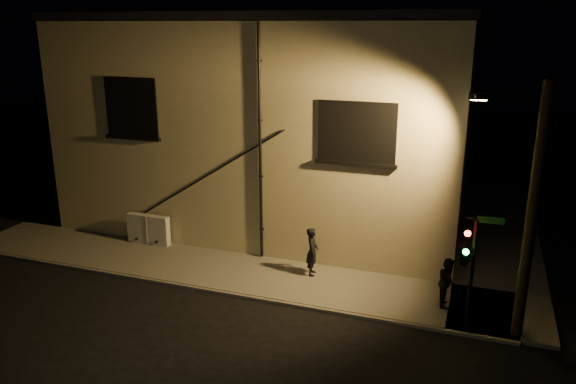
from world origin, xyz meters
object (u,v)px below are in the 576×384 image
at_px(streetlamp_pole, 528,208).
at_px(pedestrian_b, 448,282).
at_px(pedestrian_a, 312,251).
at_px(utility_cabinet, 149,229).
at_px(traffic_signal, 466,254).

bearing_deg(streetlamp_pole, pedestrian_b, 152.00).
bearing_deg(streetlamp_pole, pedestrian_a, 164.85).
xyz_separation_m(utility_cabinet, traffic_signal, (11.83, -2.51, 1.66)).
distance_m(utility_cabinet, traffic_signal, 12.21).
distance_m(utility_cabinet, pedestrian_a, 6.89).
height_order(utility_cabinet, pedestrian_b, pedestrian_b).
xyz_separation_m(utility_cabinet, pedestrian_a, (6.86, -0.57, 0.26)).
bearing_deg(traffic_signal, streetlamp_pole, 8.07).
distance_m(traffic_signal, streetlamp_pole, 2.03).
relative_size(pedestrian_b, traffic_signal, 0.46).
relative_size(utility_cabinet, streetlamp_pole, 0.25).
bearing_deg(pedestrian_b, streetlamp_pole, -124.53).
relative_size(traffic_signal, streetlamp_pole, 0.47).
distance_m(pedestrian_b, streetlamp_pole, 3.59).
height_order(pedestrian_a, traffic_signal, traffic_signal).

